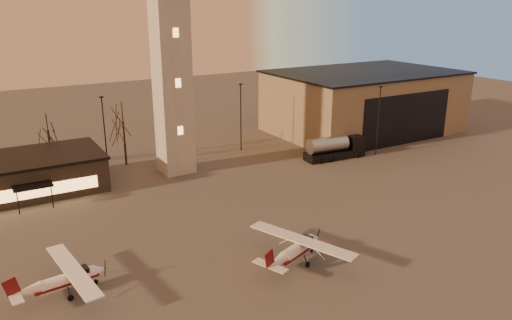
{
  "coord_description": "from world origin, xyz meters",
  "views": [
    {
      "loc": [
        -22.73,
        -29.44,
        21.66
      ],
      "look_at": [
        2.25,
        13.0,
        5.86
      ],
      "focal_mm": 35.0,
      "sensor_mm": 36.0,
      "label": 1
    }
  ],
  "objects_px": {
    "hangar": "(363,101)",
    "cessna_rear": "(70,282)",
    "cessna_front": "(299,251)",
    "control_tower": "(170,46)",
    "fuel_truck": "(334,149)"
  },
  "relations": [
    {
      "from": "control_tower",
      "to": "fuel_truck",
      "type": "relative_size",
      "value": 3.55
    },
    {
      "from": "hangar",
      "to": "fuel_truck",
      "type": "xyz_separation_m",
      "value": [
        -14.37,
        -10.21,
        -3.83
      ]
    },
    {
      "from": "hangar",
      "to": "fuel_truck",
      "type": "bearing_deg",
      "value": -144.62
    },
    {
      "from": "fuel_truck",
      "to": "cessna_rear",
      "type": "bearing_deg",
      "value": -152.54
    },
    {
      "from": "cessna_front",
      "to": "fuel_truck",
      "type": "bearing_deg",
      "value": 24.36
    },
    {
      "from": "hangar",
      "to": "control_tower",
      "type": "bearing_deg",
      "value": -173.69
    },
    {
      "from": "hangar",
      "to": "cessna_front",
      "type": "relative_size",
      "value": 3.01
    },
    {
      "from": "control_tower",
      "to": "hangar",
      "type": "distance_m",
      "value": 37.9
    },
    {
      "from": "cessna_rear",
      "to": "fuel_truck",
      "type": "relative_size",
      "value": 1.08
    },
    {
      "from": "fuel_truck",
      "to": "control_tower",
      "type": "bearing_deg",
      "value": 168.41
    },
    {
      "from": "cessna_rear",
      "to": "hangar",
      "type": "bearing_deg",
      "value": 20.19
    },
    {
      "from": "control_tower",
      "to": "cessna_rear",
      "type": "height_order",
      "value": "control_tower"
    },
    {
      "from": "hangar",
      "to": "cessna_rear",
      "type": "bearing_deg",
      "value": -153.41
    },
    {
      "from": "hangar",
      "to": "cessna_rear",
      "type": "relative_size",
      "value": 3.08
    },
    {
      "from": "cessna_front",
      "to": "cessna_rear",
      "type": "xyz_separation_m",
      "value": [
        -18.08,
        4.99,
        -0.05
      ]
    }
  ]
}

